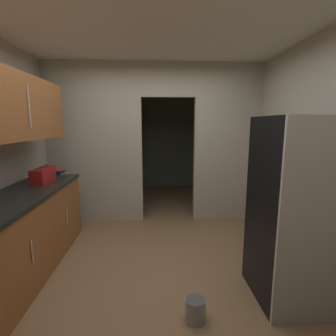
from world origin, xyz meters
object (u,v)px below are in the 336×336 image
at_px(refrigerator, 303,211).
at_px(paint_can, 195,310).
at_px(boombox, 43,175).
at_px(book_stack, 59,172).

relative_size(refrigerator, paint_can, 8.95).
xyz_separation_m(refrigerator, boombox, (-2.76, 1.06, 0.14)).
distance_m(refrigerator, paint_can, 1.30).
xyz_separation_m(boombox, book_stack, (0.04, 0.43, -0.05)).
relative_size(refrigerator, book_stack, 9.75).
xyz_separation_m(refrigerator, paint_can, (-1.02, -0.27, -0.76)).
xyz_separation_m(book_stack, paint_can, (1.71, -1.76, -0.85)).
bearing_deg(refrigerator, book_stack, 151.30).
bearing_deg(refrigerator, paint_can, -165.37).
distance_m(book_stack, paint_can, 2.59).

